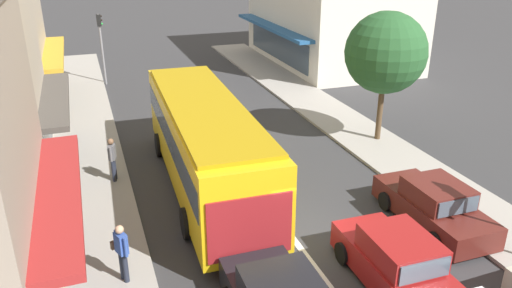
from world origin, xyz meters
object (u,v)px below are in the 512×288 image
at_px(city_bus, 205,139).
at_px(pedestrian_browsing_midblock, 112,157).
at_px(traffic_light_downstreet, 101,37).
at_px(street_tree_right, 386,53).
at_px(hatchback_adjacent_lane_trail, 394,260).
at_px(parked_sedan_kerb_second, 434,206).
at_px(pedestrian_with_handbag_near, 122,249).

bearing_deg(city_bus, pedestrian_browsing_midblock, 154.90).
height_order(traffic_light_downstreet, street_tree_right, street_tree_right).
height_order(city_bus, hatchback_adjacent_lane_trail, city_bus).
height_order(parked_sedan_kerb_second, street_tree_right, street_tree_right).
distance_m(parked_sedan_kerb_second, pedestrian_browsing_midblock, 11.06).
distance_m(hatchback_adjacent_lane_trail, traffic_light_downstreet, 22.89).
bearing_deg(street_tree_right, pedestrian_browsing_midblock, -178.22).
bearing_deg(pedestrian_with_handbag_near, parked_sedan_kerb_second, -1.47).
bearing_deg(street_tree_right, hatchback_adjacent_lane_trail, -120.05).
bearing_deg(hatchback_adjacent_lane_trail, traffic_light_downstreet, 104.39).
xyz_separation_m(city_bus, hatchback_adjacent_lane_trail, (3.23, -6.83, -1.17)).
distance_m(parked_sedan_kerb_second, traffic_light_downstreet, 21.87).
relative_size(pedestrian_with_handbag_near, pedestrian_browsing_midblock, 1.00).
distance_m(street_tree_right, pedestrian_browsing_midblock, 11.66).
distance_m(traffic_light_downstreet, pedestrian_browsing_midblock, 13.94).
height_order(street_tree_right, pedestrian_browsing_midblock, street_tree_right).
relative_size(traffic_light_downstreet, pedestrian_with_handbag_near, 2.58).
relative_size(parked_sedan_kerb_second, traffic_light_downstreet, 1.00).
distance_m(city_bus, hatchback_adjacent_lane_trail, 7.64).
bearing_deg(traffic_light_downstreet, pedestrian_with_handbag_near, -92.63).
relative_size(traffic_light_downstreet, pedestrian_browsing_midblock, 2.58).
distance_m(parked_sedan_kerb_second, street_tree_right, 7.66).
xyz_separation_m(hatchback_adjacent_lane_trail, street_tree_right, (4.99, 8.62, 3.22)).
bearing_deg(city_bus, parked_sedan_kerb_second, -38.34).
bearing_deg(street_tree_right, traffic_light_downstreet, 128.36).
height_order(pedestrian_with_handbag_near, pedestrian_browsing_midblock, same).
bearing_deg(city_bus, hatchback_adjacent_lane_trail, -64.68).
xyz_separation_m(city_bus, parked_sedan_kerb_second, (6.05, -4.78, -1.22)).
relative_size(traffic_light_downstreet, street_tree_right, 0.74).
distance_m(hatchback_adjacent_lane_trail, street_tree_right, 10.47).
height_order(hatchback_adjacent_lane_trail, traffic_light_downstreet, traffic_light_downstreet).
relative_size(city_bus, street_tree_right, 1.94).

